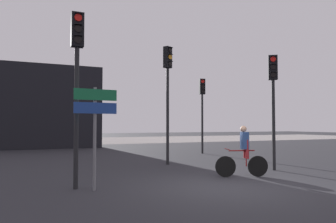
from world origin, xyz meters
TOP-DOWN VIEW (x-y plane):
  - ground_plane at (0.00, 0.00)m, footprint 120.00×120.00m
  - water_strip at (0.00, 28.36)m, footprint 80.00×16.00m
  - distant_building at (-6.15, 18.36)m, footprint 12.82×4.00m
  - traffic_light_far_right at (4.56, 9.29)m, footprint 0.36×0.38m
  - traffic_light_center at (0.60, 5.26)m, footprint 0.39×0.41m
  - traffic_light_near_right at (3.45, 2.10)m, footprint 0.40×0.42m
  - traffic_light_near_left at (-3.67, 1.39)m, footprint 0.32×0.34m
  - direction_sign_post at (-3.27, 1.00)m, footprint 1.10×0.16m
  - cyclist at (1.49, 1.28)m, footprint 1.64×0.65m

SIDE VIEW (x-z plane):
  - ground_plane at x=0.00m, z-range 0.00..0.00m
  - water_strip at x=0.00m, z-range 0.00..0.01m
  - cyclist at x=1.49m, z-range 0.01..1.63m
  - direction_sign_post at x=-3.27m, z-range 0.49..3.09m
  - distant_building at x=-6.15m, z-range 0.00..5.87m
  - traffic_light_near_right at x=3.45m, z-range 0.83..5.04m
  - traffic_light_far_right at x=4.56m, z-range 0.85..5.19m
  - traffic_light_near_left at x=-3.67m, z-range 0.89..5.47m
  - traffic_light_center at x=0.60m, z-range 0.94..5.89m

